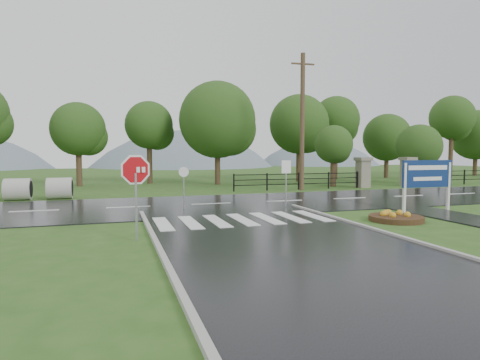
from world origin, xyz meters
name	(u,v)px	position (x,y,z in m)	size (l,w,h in m)	color
ground	(301,252)	(0.00, 0.00, 0.00)	(120.00, 120.00, 0.00)	#2B501A
main_road	(211,205)	(0.00, 10.00, 0.00)	(90.00, 8.00, 0.04)	black
walkway	(440,214)	(8.50, 4.00, 0.00)	(2.20, 11.00, 0.04)	black
crosswalk	(242,219)	(0.00, 5.00, 0.06)	(6.50, 2.80, 0.02)	silver
curb_left	(201,338)	(-3.55, -4.00, 0.00)	(0.15, 24.00, 0.12)	#A3A39B
pillar_west	(363,172)	(13.00, 16.00, 1.18)	(1.00, 1.00, 2.24)	gray
pillar_east	(408,171)	(17.00, 16.00, 1.18)	(1.00, 1.00, 2.24)	gray
fence_west	(299,179)	(7.75, 16.00, 0.72)	(9.58, 0.08, 1.20)	black
hills	(160,250)	(3.49, 65.00, -15.54)	(102.00, 48.00, 48.00)	slate
treeline	(184,183)	(1.00, 24.00, 0.00)	(83.20, 5.20, 10.00)	#204114
stop_sign	(136,177)	(-4.04, 2.69, 1.89)	(1.17, 0.35, 2.72)	#939399
estate_billboard	(427,176)	(8.48, 4.78, 1.57)	(2.60, 0.11, 2.28)	silver
flower_bed	(396,217)	(5.60, 3.20, 0.15)	(2.01, 2.01, 0.40)	#332111
reg_sign_small	(286,174)	(3.15, 7.93, 1.58)	(0.50, 0.07, 2.24)	#939399
reg_sign_round	(184,182)	(-1.60, 8.65, 1.27)	(0.44, 0.14, 1.96)	#939399
utility_pole_east	(302,121)	(7.74, 15.50, 4.73)	(1.66, 0.31, 9.30)	#473523
entrance_tree_left	(334,145)	(11.39, 17.50, 3.19)	(2.89, 2.89, 4.67)	#3D2B1C
entrance_tree_right	(419,147)	(19.34, 17.50, 3.06)	(3.63, 3.63, 4.90)	#3D2B1C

